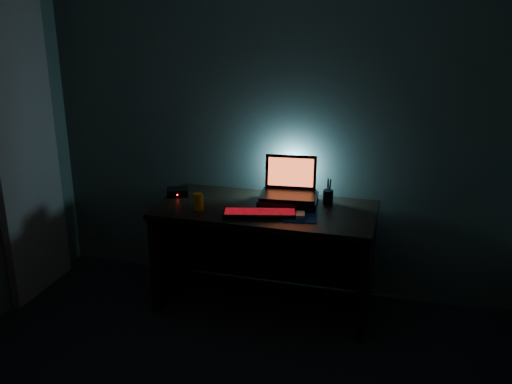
% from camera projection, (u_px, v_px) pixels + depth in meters
% --- Properties ---
extents(room, '(3.50, 4.00, 2.50)m').
position_uv_depth(room, '(165.00, 227.00, 2.26)').
color(room, black).
rests_on(room, ground).
extents(desk, '(1.50, 0.70, 0.75)m').
position_uv_depth(desk, '(267.00, 239.00, 4.03)').
color(desk, black).
rests_on(desk, ground).
extents(curtain, '(0.06, 0.65, 2.30)m').
position_uv_depth(curtain, '(24.00, 142.00, 4.02)').
color(curtain, '#AD9E8A').
rests_on(curtain, ground).
extents(riser, '(0.43, 0.34, 0.06)m').
position_uv_depth(riser, '(288.00, 200.00, 3.95)').
color(riser, black).
rests_on(riser, desk).
extents(laptop, '(0.40, 0.32, 0.26)m').
position_uv_depth(laptop, '(289.00, 186.00, 3.97)').
color(laptop, black).
rests_on(laptop, riser).
extents(keyboard, '(0.51, 0.26, 0.03)m').
position_uv_depth(keyboard, '(260.00, 213.00, 3.76)').
color(keyboard, black).
rests_on(keyboard, desk).
extents(mousepad, '(0.25, 0.23, 0.00)m').
position_uv_depth(mousepad, '(300.00, 217.00, 3.72)').
color(mousepad, navy).
rests_on(mousepad, desk).
extents(mouse, '(0.07, 0.10, 0.03)m').
position_uv_depth(mouse, '(300.00, 215.00, 3.72)').
color(mouse, '#9D9FA3').
rests_on(mouse, mousepad).
extents(pen_cup, '(0.08, 0.08, 0.10)m').
position_uv_depth(pen_cup, '(328.00, 197.00, 3.96)').
color(pen_cup, black).
rests_on(pen_cup, desk).
extents(juice_glass, '(0.09, 0.09, 0.11)m').
position_uv_depth(juice_glass, '(198.00, 202.00, 3.85)').
color(juice_glass, orange).
rests_on(juice_glass, desk).
extents(router, '(0.19, 0.17, 0.05)m').
position_uv_depth(router, '(177.00, 192.00, 4.13)').
color(router, black).
rests_on(router, desk).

